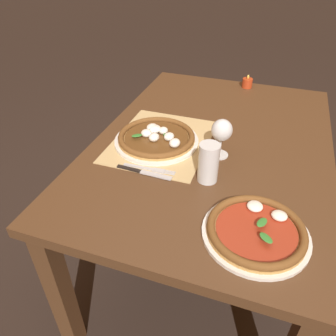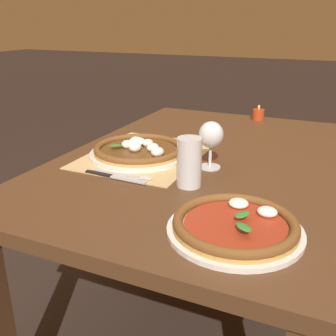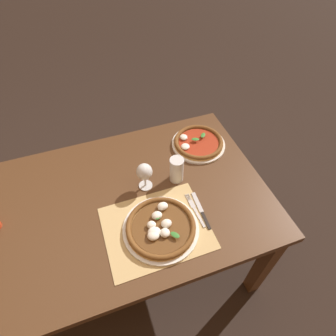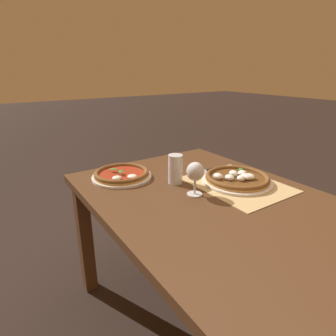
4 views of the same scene
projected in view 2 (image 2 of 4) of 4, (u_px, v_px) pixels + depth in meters
ground_plane at (200, 323)px, 1.65m from camera, size 24.00×24.00×0.00m
dining_table at (205, 182)px, 1.42m from camera, size 1.38×0.95×0.74m
paper_placemat at (145, 155)px, 1.40m from camera, size 0.47×0.38×0.00m
pizza_near at (139, 150)px, 1.38m from camera, size 0.35×0.35×0.05m
pizza_far at (236, 225)px, 0.89m from camera, size 0.31×0.31×0.04m
wine_glass at (211, 137)px, 1.25m from camera, size 0.08×0.08×0.16m
pint_glass at (189, 163)px, 1.12m from camera, size 0.07×0.07×0.15m
fork at (123, 175)px, 1.21m from camera, size 0.02×0.20×0.00m
knife at (115, 177)px, 1.20m from camera, size 0.02×0.22×0.01m
votive_candle at (258, 115)px, 1.89m from camera, size 0.06×0.06×0.07m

